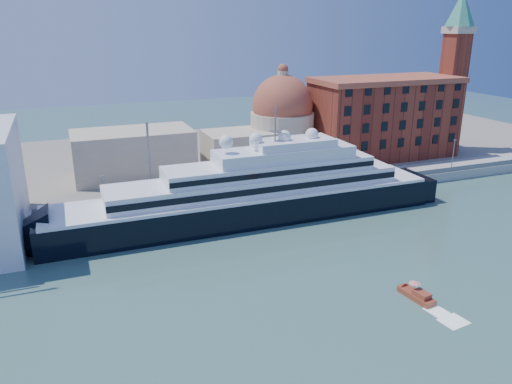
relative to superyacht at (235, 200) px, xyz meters
name	(u,v)px	position (x,y,z in m)	size (l,w,h in m)	color
ground	(302,264)	(4.44, -23.00, -4.86)	(400.00, 400.00, 0.00)	#375F5D
quay	(238,197)	(4.44, 11.00, -3.61)	(180.00, 10.00, 2.50)	gray
land	(193,157)	(4.44, 52.00, -3.86)	(260.00, 72.00, 2.00)	slate
quay_fence	(244,196)	(4.44, 6.50, -1.76)	(180.00, 0.10, 1.20)	slate
superyacht	(235,200)	(0.00, 0.00, 0.00)	(94.28, 13.07, 28.18)	black
water_taxi	(417,295)	(15.45, -39.86, -4.17)	(2.80, 6.32, 2.90)	maroon
warehouse	(384,117)	(56.44, 29.00, 8.93)	(43.00, 19.00, 23.25)	maroon
campanile	(455,62)	(80.44, 29.00, 23.89)	(8.40, 8.40, 47.00)	maroon
church	(231,135)	(10.83, 34.72, 6.05)	(66.00, 18.00, 25.50)	beige
lamp_posts	(185,169)	(-8.22, 9.27, 4.98)	(120.80, 2.40, 18.00)	slate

